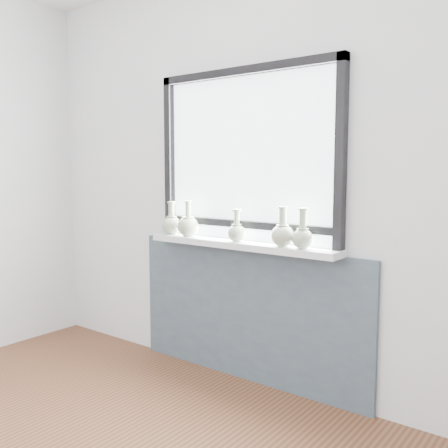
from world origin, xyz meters
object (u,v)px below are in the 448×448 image
Objects in this scene: vase_d at (282,234)px; vase_e at (303,236)px; vase_a at (172,224)px; vase_c at (237,231)px; windowsill at (240,244)px; vase_b at (188,225)px.

vase_d is 1.01× the size of vase_e.
vase_e is (0.13, 0.00, -0.00)m from vase_d.
vase_d is at bearing -1.11° from vase_a.
vase_a is 1.12× the size of vase_c.
windowsill is 0.33m from vase_d.
vase_e is at bearing 1.43° from vase_d.
vase_b is at bearing -4.19° from vase_a.
vase_b reaches higher than windowsill.
vase_e reaches higher than vase_a.
vase_a is at bearing 178.26° from vase_c.
vase_c reaches higher than windowsill.
vase_d is 0.13m from vase_e.
windowsill is 5.84× the size of vase_e.
vase_b reaches higher than vase_e.
vase_c is (-0.00, -0.03, 0.08)m from windowsill.
vase_a is 1.00m from vase_e.
vase_c is at bearing -179.62° from vase_e.
windowsill is at bearing 176.77° from vase_e.
vase_b is at bearing 179.85° from vase_e.
windowsill is at bearing 82.07° from vase_c.
vase_c is at bearing -97.93° from windowsill.
vase_b reaches higher than vase_d.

